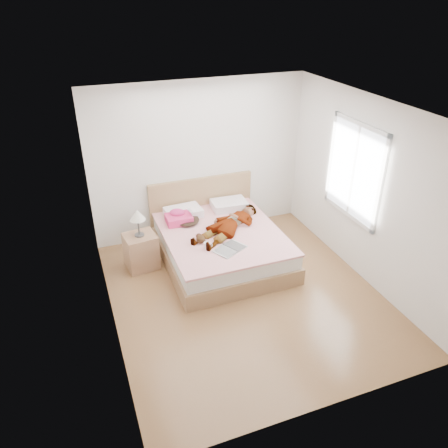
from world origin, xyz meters
name	(u,v)px	position (x,y,z in m)	size (l,w,h in m)	color
ground	(245,295)	(0.00, 0.00, 0.00)	(4.00, 4.00, 0.00)	#4C2C17
woman	(229,222)	(0.15, 1.03, 0.61)	(0.56, 1.49, 0.20)	white
hair	(186,219)	(-0.42, 1.48, 0.55)	(0.42, 0.51, 0.08)	black
phone	(190,211)	(-0.35, 1.43, 0.70)	(0.05, 0.10, 0.01)	silver
room_shell	(354,171)	(1.77, 0.30, 1.50)	(4.00, 4.00, 4.00)	white
bed	(220,242)	(0.00, 1.04, 0.28)	(1.80, 2.08, 1.00)	brown
towel	(178,217)	(-0.53, 1.48, 0.60)	(0.41, 0.35, 0.21)	#D73A70
magazine	(230,249)	(-0.06, 0.44, 0.52)	(0.54, 0.47, 0.03)	silver
coffee_mug	(207,246)	(-0.36, 0.57, 0.56)	(0.14, 0.11, 0.10)	white
plush_toy	(200,238)	(-0.39, 0.78, 0.57)	(0.14, 0.20, 0.11)	black
nightstand	(141,249)	(-1.21, 1.20, 0.33)	(0.50, 0.46, 0.99)	brown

